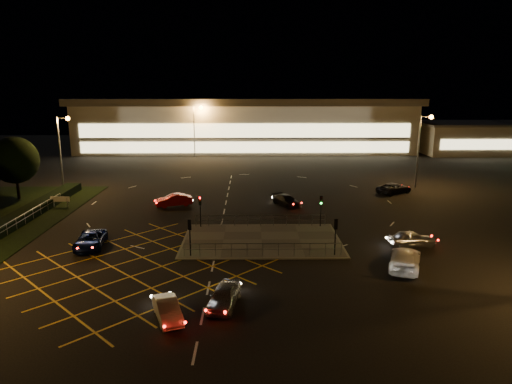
{
  "coord_description": "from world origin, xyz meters",
  "views": [
    {
      "loc": [
        0.99,
        -41.74,
        13.91
      ],
      "look_at": [
        1.63,
        9.09,
        2.0
      ],
      "focal_mm": 32.0,
      "sensor_mm": 36.0,
      "label": 1
    }
  ],
  "objects_px": {
    "signal_sw": "(190,230)",
    "signal_ne": "(321,204)",
    "car_right_silver": "(412,239)",
    "car_near_silver": "(224,296)",
    "signal_nw": "(200,205)",
    "signal_se": "(336,229)",
    "car_circ_red": "(174,200)",
    "car_east_grey": "(394,188)",
    "car_approach_white": "(405,259)",
    "car_far_dkgrey": "(287,200)",
    "car_left_blue": "(90,240)",
    "car_queue_white": "(167,310)"
  },
  "relations": [
    {
      "from": "signal_sw",
      "to": "signal_ne",
      "type": "bearing_deg",
      "value": -146.35
    },
    {
      "from": "car_right_silver",
      "to": "signal_sw",
      "type": "bearing_deg",
      "value": 92.23
    },
    {
      "from": "signal_ne",
      "to": "car_near_silver",
      "type": "relative_size",
      "value": 0.77
    },
    {
      "from": "signal_nw",
      "to": "car_near_silver",
      "type": "bearing_deg",
      "value": -78.89
    },
    {
      "from": "signal_se",
      "to": "car_circ_red",
      "type": "bearing_deg",
      "value": -45.76
    },
    {
      "from": "car_near_silver",
      "to": "car_east_grey",
      "type": "relative_size",
      "value": 0.82
    },
    {
      "from": "car_approach_white",
      "to": "car_far_dkgrey",
      "type": "bearing_deg",
      "value": -46.57
    },
    {
      "from": "signal_ne",
      "to": "car_left_blue",
      "type": "distance_m",
      "value": 21.88
    },
    {
      "from": "car_queue_white",
      "to": "car_approach_white",
      "type": "xyz_separation_m",
      "value": [
        17.09,
        7.7,
        0.18
      ]
    },
    {
      "from": "car_far_dkgrey",
      "to": "car_left_blue",
      "type": "bearing_deg",
      "value": -174.41
    },
    {
      "from": "car_circ_red",
      "to": "signal_se",
      "type": "bearing_deg",
      "value": 24.11
    },
    {
      "from": "car_near_silver",
      "to": "car_approach_white",
      "type": "height_order",
      "value": "car_approach_white"
    },
    {
      "from": "signal_se",
      "to": "signal_nw",
      "type": "xyz_separation_m",
      "value": [
        -12.0,
        7.99,
        0.0
      ]
    },
    {
      "from": "signal_se",
      "to": "car_queue_white",
      "type": "height_order",
      "value": "signal_se"
    },
    {
      "from": "signal_sw",
      "to": "signal_nw",
      "type": "height_order",
      "value": "same"
    },
    {
      "from": "car_circ_red",
      "to": "car_near_silver",
      "type": "bearing_deg",
      "value": -3.87
    },
    {
      "from": "car_far_dkgrey",
      "to": "car_east_grey",
      "type": "xyz_separation_m",
      "value": [
        14.7,
        6.05,
        0.07
      ]
    },
    {
      "from": "car_near_silver",
      "to": "car_circ_red",
      "type": "distance_m",
      "value": 26.22
    },
    {
      "from": "signal_nw",
      "to": "car_approach_white",
      "type": "relative_size",
      "value": 0.58
    },
    {
      "from": "signal_ne",
      "to": "car_near_silver",
      "type": "height_order",
      "value": "signal_ne"
    },
    {
      "from": "car_far_dkgrey",
      "to": "car_circ_red",
      "type": "bearing_deg",
      "value": 148.31
    },
    {
      "from": "signal_sw",
      "to": "car_east_grey",
      "type": "height_order",
      "value": "signal_sw"
    },
    {
      "from": "signal_se",
      "to": "car_approach_white",
      "type": "height_order",
      "value": "signal_se"
    },
    {
      "from": "car_queue_white",
      "to": "signal_ne",
      "type": "bearing_deg",
      "value": 35.12
    },
    {
      "from": "signal_se",
      "to": "car_east_grey",
      "type": "bearing_deg",
      "value": -117.88
    },
    {
      "from": "car_approach_white",
      "to": "car_near_silver",
      "type": "bearing_deg",
      "value": 45.3
    },
    {
      "from": "signal_sw",
      "to": "car_circ_red",
      "type": "height_order",
      "value": "signal_sw"
    },
    {
      "from": "car_near_silver",
      "to": "car_circ_red",
      "type": "bearing_deg",
      "value": 117.53
    },
    {
      "from": "car_queue_white",
      "to": "car_left_blue",
      "type": "xyz_separation_m",
      "value": [
        -9.01,
        12.74,
        0.07
      ]
    },
    {
      "from": "car_near_silver",
      "to": "car_circ_red",
      "type": "height_order",
      "value": "car_circ_red"
    },
    {
      "from": "car_far_dkgrey",
      "to": "car_approach_white",
      "type": "bearing_deg",
      "value": -100.06
    },
    {
      "from": "car_queue_white",
      "to": "car_circ_red",
      "type": "relative_size",
      "value": 0.86
    },
    {
      "from": "car_left_blue",
      "to": "car_approach_white",
      "type": "relative_size",
      "value": 0.9
    },
    {
      "from": "signal_ne",
      "to": "car_right_silver",
      "type": "bearing_deg",
      "value": -37.77
    },
    {
      "from": "car_near_silver",
      "to": "signal_nw",
      "type": "bearing_deg",
      "value": 112.38
    },
    {
      "from": "car_queue_white",
      "to": "car_east_grey",
      "type": "xyz_separation_m",
      "value": [
        24.06,
        32.94,
        0.08
      ]
    },
    {
      "from": "signal_ne",
      "to": "car_circ_red",
      "type": "height_order",
      "value": "signal_ne"
    },
    {
      "from": "car_far_dkgrey",
      "to": "car_right_silver",
      "type": "height_order",
      "value": "car_right_silver"
    },
    {
      "from": "car_near_silver",
      "to": "signal_sw",
      "type": "bearing_deg",
      "value": 121.94
    },
    {
      "from": "signal_se",
      "to": "car_approach_white",
      "type": "xyz_separation_m",
      "value": [
        5.0,
        -2.61,
        -1.58
      ]
    },
    {
      "from": "signal_sw",
      "to": "car_far_dkgrey",
      "type": "relative_size",
      "value": 0.74
    },
    {
      "from": "car_queue_white",
      "to": "car_far_dkgrey",
      "type": "bearing_deg",
      "value": 49.38
    },
    {
      "from": "signal_se",
      "to": "car_left_blue",
      "type": "bearing_deg",
      "value": -6.57
    },
    {
      "from": "car_near_silver",
      "to": "car_circ_red",
      "type": "relative_size",
      "value": 0.95
    },
    {
      "from": "signal_ne",
      "to": "car_queue_white",
      "type": "relative_size",
      "value": 0.85
    },
    {
      "from": "signal_ne",
      "to": "signal_sw",
      "type": "bearing_deg",
      "value": -146.35
    },
    {
      "from": "car_left_blue",
      "to": "car_far_dkgrey",
      "type": "relative_size",
      "value": 1.15
    },
    {
      "from": "car_approach_white",
      "to": "car_queue_white",
      "type": "bearing_deg",
      "value": 45.74
    },
    {
      "from": "signal_sw",
      "to": "car_near_silver",
      "type": "xyz_separation_m",
      "value": [
        3.27,
        -8.67,
        -1.67
      ]
    },
    {
      "from": "car_near_silver",
      "to": "car_queue_white",
      "type": "distance_m",
      "value": 3.74
    }
  ]
}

